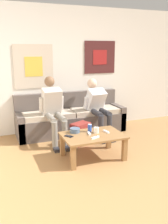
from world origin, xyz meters
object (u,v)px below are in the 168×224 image
couch (71,119)px  game_controller_near_left (95,137)px  person_seated_adult (53,108)px  person_seated_teen (97,105)px  pillar_candle (96,130)px  backpack (81,134)px  ceramic_bowl (75,130)px  game_controller_far_center (89,134)px  cell_phone (69,136)px  drink_can_blue (90,128)px  game_controller_near_right (106,132)px  coffee_table (93,139)px

couch → game_controller_near_left: 1.50m
person_seated_adult → person_seated_teen: person_seated_adult is taller
person_seated_adult → person_seated_teen: bearing=3.3°
pillar_candle → game_controller_near_left: pillar_candle is taller
person_seated_teen → backpack: size_ratio=2.75×
person_seated_adult → pillar_candle: 1.05m
ceramic_bowl → game_controller_far_center: 0.25m
ceramic_bowl → cell_phone: ceramic_bowl is taller
drink_can_blue → game_controller_near_right: bearing=-29.7°
game_controller_near_left → game_controller_near_right: bearing=34.2°
couch → drink_can_blue: bearing=-93.5°
game_controller_near_left → game_controller_far_center: (-0.02, 0.20, 0.00)m
game_controller_near_right → game_controller_far_center: (-0.29, 0.01, 0.00)m
ceramic_bowl → cell_phone: size_ratio=1.13×
person_seated_adult → game_controller_far_center: person_seated_adult is taller
game_controller_near_left → game_controller_near_right: (0.28, 0.19, 0.00)m
coffee_table → backpack: backpack is taller
couch → game_controller_near_left: couch is taller
ceramic_bowl → cell_phone: bearing=-136.7°
backpack → pillar_candle: bearing=-85.8°
game_controller_near_right → coffee_table: bearing=-174.9°
ceramic_bowl → drink_can_blue: drink_can_blue is taller
person_seated_adult → ceramic_bowl: person_seated_adult is taller
game_controller_near_right → couch: bearing=97.1°
coffee_table → ceramic_bowl: bearing=139.5°
game_controller_far_center → coffee_table: bearing=-34.4°
person_seated_adult → game_controller_far_center: bearing=-70.8°
person_seated_teen → cell_phone: size_ratio=7.45×
game_controller_near_left → drink_can_blue: bearing=82.1°
game_controller_near_left → game_controller_near_right: size_ratio=1.00×
backpack → drink_can_blue: drink_can_blue is taller
person_seated_adult → game_controller_near_right: size_ratio=8.17×
game_controller_near_right → person_seated_adult: bearing=123.2°
coffee_table → drink_can_blue: (0.01, 0.16, 0.13)m
coffee_table → game_controller_near_right: size_ratio=6.51×
drink_can_blue → game_controller_near_left: 0.33m
game_controller_far_center → pillar_candle: bearing=10.5°
coffee_table → backpack: 0.65m
coffee_table → game_controller_near_left: bearing=-101.2°
couch → game_controller_far_center: couch is taller
game_controller_near_left → ceramic_bowl: bearing=118.4°
couch → ceramic_bowl: 1.18m
coffee_table → drink_can_blue: 0.20m
ceramic_bowl → cell_phone: 0.21m
couch → person_seated_adult: bearing=-142.9°
game_controller_near_right → cell_phone: bearing=177.1°
couch → game_controller_near_right: bearing=-82.9°
couch → backpack: couch is taller
person_seated_teen → pillar_candle: (-0.46, -0.97, -0.18)m
person_seated_adult → game_controller_far_center: size_ratio=8.13×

